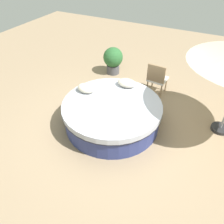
# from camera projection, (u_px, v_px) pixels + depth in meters

# --- Properties ---
(ground_plane) EXTENTS (16.00, 16.00, 0.00)m
(ground_plane) POSITION_uv_depth(u_px,v_px,m) (112.00, 124.00, 5.59)
(ground_plane) COLOR #9E8466
(round_bed) EXTENTS (2.42, 2.42, 0.64)m
(round_bed) POSITION_uv_depth(u_px,v_px,m) (112.00, 114.00, 5.38)
(round_bed) COLOR navy
(round_bed) RESTS_ON ground_plane
(throw_pillow_0) EXTENTS (0.50, 0.36, 0.19)m
(throw_pillow_0) POSITION_uv_depth(u_px,v_px,m) (127.00, 83.00, 5.73)
(throw_pillow_0) COLOR beige
(throw_pillow_0) RESTS_ON round_bed
(throw_pillow_1) EXTENTS (0.47, 0.32, 0.21)m
(throw_pillow_1) POSITION_uv_depth(u_px,v_px,m) (86.00, 88.00, 5.51)
(throw_pillow_1) COLOR beige
(throw_pillow_1) RESTS_ON round_bed
(patio_chair) EXTENTS (0.55, 0.54, 0.98)m
(patio_chair) POSITION_uv_depth(u_px,v_px,m) (157.00, 77.00, 6.32)
(patio_chair) COLOR #997A56
(patio_chair) RESTS_ON ground_plane
(planter) EXTENTS (0.66, 0.66, 0.91)m
(planter) POSITION_uv_depth(u_px,v_px,m) (113.00, 59.00, 7.34)
(planter) COLOR #4C4C51
(planter) RESTS_ON ground_plane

